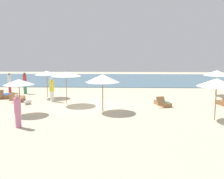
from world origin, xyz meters
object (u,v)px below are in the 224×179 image
Objects in this scene: lounger_0 at (5,96)px; umbrella_5 at (217,82)px; umbrella_4 at (103,78)px; lounger_3 at (162,103)px; umbrella_0 at (217,73)px; umbrella_3 at (66,74)px; person_3 at (18,111)px; umbrella_2 at (19,82)px; lounger_2 at (19,99)px; dog at (28,102)px; umbrella_1 at (47,73)px; person_0 at (52,90)px; person_2 at (9,82)px; person_1 at (25,83)px.

umbrella_5 is at bearing -22.53° from lounger_0.
umbrella_4 is 4.79m from lounger_3.
umbrella_0 is 8.38m from umbrella_5.
umbrella_3 reaches higher than person_3.
umbrella_2 reaches higher than lounger_2.
person_3 is (1.00, -2.65, -1.08)m from umbrella_2.
umbrella_3 is 3.19× the size of dog.
person_3 reaches higher than lounger_2.
umbrella_1 is at bearing 75.92° from dog.
lounger_3 is 8.20m from person_0.
person_2 is at bearing 150.42° from umbrella_5.
person_3 reaches higher than dog.
person_0 is 0.94× the size of person_1.
umbrella_3 reaches higher than lounger_2.
umbrella_0 is 16.34m from lounger_2.
lounger_0 is 0.98× the size of lounger_2.
umbrella_3 is 1.33× the size of lounger_3.
umbrella_5 is 1.29× the size of lounger_2.
lounger_3 is 0.91× the size of person_1.
lounger_2 is 1.06× the size of person_3.
umbrella_1 is at bearing 137.41° from umbrella_4.
umbrella_0 reaches higher than dog.
lounger_3 is 9.53m from person_3.
umbrella_5 is 11.39m from person_0.
lounger_3 is 0.96× the size of person_2.
umbrella_4 is 11.57m from person_2.
umbrella_5 is at bearing -20.60° from lounger_2.
umbrella_2 is 1.16× the size of person_0.
umbrella_1 is 12.78m from umbrella_5.
person_0 is (-4.05, 2.89, -1.17)m from umbrella_4.
person_1 is (-11.47, 4.50, 0.81)m from lounger_3.
dog is at bearing -145.25° from person_0.
person_3 is at bearing -63.23° from person_2.
umbrella_0 is 1.22× the size of lounger_2.
umbrella_0 is 0.95× the size of umbrella_5.
umbrella_2 is at bearing -154.43° from umbrella_0.
umbrella_2 reaches higher than lounger_3.
umbrella_0 reaches higher than lounger_2.
umbrella_1 is 5.09m from person_2.
umbrella_3 is (2.15, -2.57, 0.14)m from umbrella_1.
person_2 reaches higher than dog.
dog is (3.65, -5.08, -0.76)m from person_2.
dog is at bearing 161.29° from umbrella_4.
umbrella_4 reaches higher than lounger_0.
person_1 is at bearing 66.66° from lounger_0.
umbrella_3 is 1.00× the size of umbrella_4.
person_3 is (4.39, -7.71, 0.67)m from lounger_0.
dog is (2.78, -2.36, 0.00)m from lounger_0.
umbrella_0 reaches higher than person_2.
umbrella_2 is 9.47m from lounger_3.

